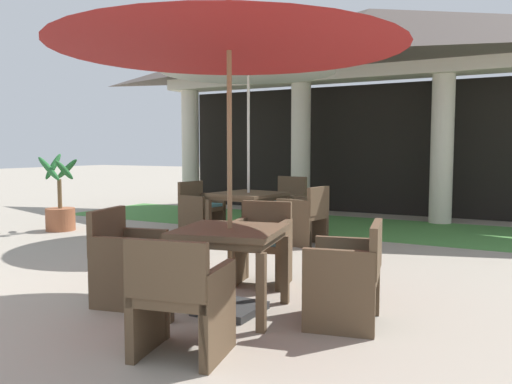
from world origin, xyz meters
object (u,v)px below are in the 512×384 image
Objects in this scene: patio_table_near_foreground at (230,240)px; patio_chair_mid_left_west at (200,208)px; patio_chair_mid_left_east at (305,217)px; potted_palm_left_edge at (60,210)px; patio_table_mid_left at (249,198)px; patio_umbrella_mid_left at (248,65)px; patio_chair_near_foreground_south at (180,299)px; patio_chair_near_foreground_west at (127,258)px; patio_chair_near_foreground_east at (348,275)px; patio_umbrella_near_foreground at (229,28)px; patio_chair_near_foreground_north at (262,245)px; patio_chair_mid_left_north at (286,206)px.

patio_table_near_foreground is 4.50m from patio_chair_mid_left_west.
patio_chair_mid_left_east is 4.28m from potted_palm_left_edge.
patio_table_mid_left is 3.32m from potted_palm_left_edge.
patio_umbrella_mid_left is at bearing 104.04° from patio_table_mid_left.
patio_chair_mid_left_east is (-0.89, 4.19, 0.01)m from patio_chair_near_foreground_south.
patio_chair_near_foreground_east is (1.95, 0.41, -0.01)m from patio_chair_near_foreground_west.
patio_chair_near_foreground_south is 1.41m from patio_chair_near_foreground_east.
potted_palm_left_edge reaches higher than patio_chair_near_foreground_west.
patio_chair_near_foreground_west is at bearing -168.24° from patio_umbrella_near_foreground.
patio_chair_near_foreground_north is at bearing 53.86° from patio_chair_mid_left_west.
patio_table_mid_left is at bearing 90.00° from patio_chair_mid_left_north.
patio_chair_near_foreground_south is at bearing -78.24° from patio_umbrella_near_foreground.
patio_chair_near_foreground_south is at bearing 117.15° from patio_chair_mid_left_north.
patio_umbrella_near_foreground is at bearing -26.47° from potted_palm_left_edge.
patio_chair_near_foreground_south is at bearing 45.01° from patio_chair_near_foreground_west.
patio_chair_near_foreground_west is at bearing 34.52° from patio_chair_mid_left_west.
patio_chair_mid_left_west is (-1.04, 0.17, -2.31)m from patio_umbrella_mid_left.
patio_chair_mid_left_east is (2.07, -0.33, 0.02)m from patio_chair_mid_left_west.
patio_chair_near_foreground_east reaches higher than patio_table_near_foreground.
patio_chair_mid_left_west is (-1.04, 0.17, -0.23)m from patio_table_mid_left.
patio_chair_mid_left_east is at bearing -89.68° from patio_chair_near_foreground_north.
patio_chair_near_foreground_east is 4.92m from patio_chair_mid_left_north.
patio_chair_near_foreground_east is (0.98, 0.20, -0.23)m from patio_table_near_foreground.
potted_palm_left_edge reaches higher than patio_table_near_foreground.
patio_chair_near_foreground_east is 4.17m from patio_table_mid_left.
patio_chair_mid_left_east is at bearing 90.17° from patio_chair_near_foreground_south.
patio_umbrella_mid_left is at bearing 28.47° from patio_chair_near_foreground_east.
patio_umbrella_near_foreground is at bearing -90.00° from patio_table_near_foreground.
patio_chair_near_foreground_west is at bearing -78.33° from patio_table_mid_left.
patio_chair_near_foreground_south is at bearing 42.33° from patio_chair_mid_left_west.
patio_chair_mid_left_north is at bearing 44.78° from patio_chair_mid_left_east.
patio_chair_near_foreground_east is at bearing 135.09° from patio_chair_near_foreground_north.
patio_umbrella_mid_left reaches higher than patio_chair_near_foreground_west.
patio_chair_near_foreground_west is 1.99m from patio_chair_near_foreground_east.
patio_chair_mid_left_west is at bearing 170.81° from patio_table_mid_left.
patio_chair_near_foreground_north is 2.86m from patio_table_mid_left.
patio_chair_near_foreground_north is 3.66m from patio_umbrella_mid_left.
patio_chair_near_foreground_south is 5.41m from patio_chair_mid_left_west.
patio_chair_near_foreground_south is 0.62× the size of potted_palm_left_edge.
patio_chair_mid_left_east is (1.03, -0.17, -0.21)m from patio_table_mid_left.
patio_table_near_foreground is 0.75× the size of potted_palm_left_edge.
patio_table_mid_left is 1.32× the size of patio_chair_mid_left_west.
patio_chair_near_foreground_south is 5.29m from patio_umbrella_mid_left.
patio_chair_mid_left_west is (-3.73, 3.35, -0.01)m from patio_chair_near_foreground_east.
patio_chair_near_foreground_east is at bearing 11.76° from patio_table_near_foreground.
patio_umbrella_near_foreground is 3.54× the size of patio_chair_near_foreground_east.
patio_chair_mid_left_west is at bearing -166.43° from patio_chair_near_foreground_west.
patio_umbrella_near_foreground reaches higher than patio_table_near_foreground.
patio_chair_near_foreground_east reaches higher than patio_table_mid_left.
patio_umbrella_near_foreground is 2.23m from patio_chair_near_foreground_east.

